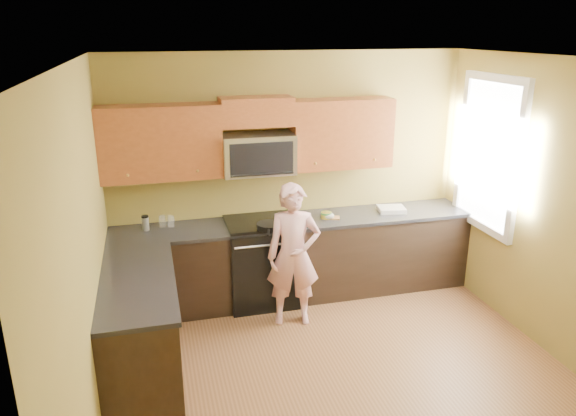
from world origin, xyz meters
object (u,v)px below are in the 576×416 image
object	(u,v)px
microwave	(258,173)
butter_tub	(326,218)
frying_pan	(270,229)
stove	(262,261)
travel_mug	(146,230)
woman	(293,255)

from	to	relation	value
microwave	butter_tub	xyz separation A→B (m)	(0.73, -0.14, -0.53)
frying_pan	microwave	bearing A→B (deg)	111.93
stove	frying_pan	distance (m)	0.54
microwave	travel_mug	size ratio (longest dim) A/B	4.78
stove	butter_tub	xyz separation A→B (m)	(0.73, -0.02, 0.45)
travel_mug	stove	bearing A→B (deg)	-5.04
microwave	frying_pan	distance (m)	0.63
microwave	woman	distance (m)	0.98
woman	travel_mug	xyz separation A→B (m)	(-1.42, 0.63, 0.18)
butter_tub	microwave	bearing A→B (deg)	169.06
stove	woman	distance (m)	0.63
woman	frying_pan	world-z (taller)	woman
butter_tub	woman	bearing A→B (deg)	-135.37
butter_tub	travel_mug	bearing A→B (deg)	176.37
stove	travel_mug	size ratio (longest dim) A/B	5.97
stove	butter_tub	bearing A→B (deg)	-1.30
frying_pan	travel_mug	size ratio (longest dim) A/B	2.97
woman	frying_pan	size ratio (longest dim) A/B	3.15
butter_tub	travel_mug	size ratio (longest dim) A/B	0.77
stove	butter_tub	world-z (taller)	butter_tub
stove	woman	bearing A→B (deg)	-67.46
woman	frying_pan	distance (m)	0.39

